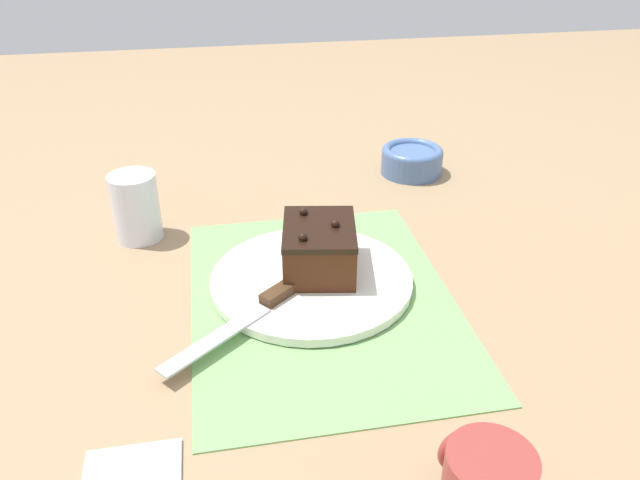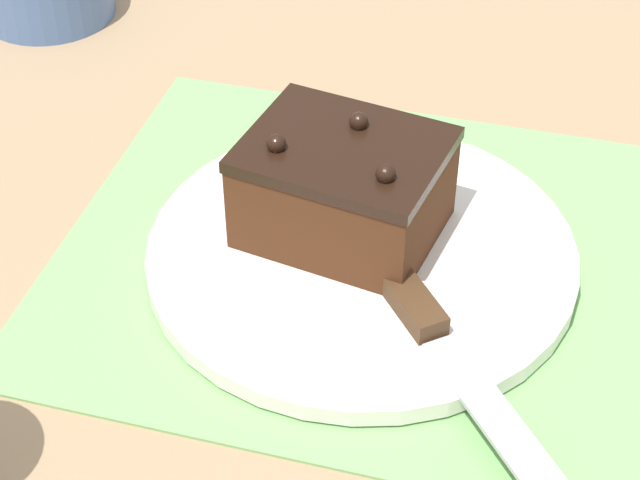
{
  "view_description": "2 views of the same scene",
  "coord_description": "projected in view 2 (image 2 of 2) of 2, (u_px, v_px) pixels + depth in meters",
  "views": [
    {
      "loc": [
        -0.66,
        0.12,
        0.48
      ],
      "look_at": [
        0.07,
        -0.01,
        0.05
      ],
      "focal_mm": 35.0,
      "sensor_mm": 36.0,
      "label": 1
    },
    {
      "loc": [
        -0.07,
        0.51,
        0.46
      ],
      "look_at": [
        0.05,
        0.04,
        0.05
      ],
      "focal_mm": 60.0,
      "sensor_mm": 36.0,
      "label": 2
    }
  ],
  "objects": [
    {
      "name": "cake_plate",
      "position": [
        361.0,
        253.0,
        0.68
      ],
      "size": [
        0.27,
        0.27,
        0.01
      ],
      "color": "white",
      "rests_on": "placemat_woven"
    },
    {
      "name": "chocolate_cake",
      "position": [
        344.0,
        187.0,
        0.67
      ],
      "size": [
        0.14,
        0.12,
        0.08
      ],
      "rotation": [
        0.0,
        0.0,
        -0.17
      ],
      "color": "#472614",
      "rests_on": "cake_plate"
    },
    {
      "name": "ground_plane",
      "position": [
        418.0,
        266.0,
        0.69
      ],
      "size": [
        3.0,
        3.0,
        0.0
      ],
      "primitive_type": "plane",
      "color": "#9E7F5B"
    },
    {
      "name": "placemat_woven",
      "position": [
        418.0,
        264.0,
        0.69
      ],
      "size": [
        0.46,
        0.34,
        0.0
      ],
      "primitive_type": "cube",
      "color": "#7AB266",
      "rests_on": "ground_plane"
    },
    {
      "name": "serving_knife",
      "position": [
        441.0,
        338.0,
        0.61
      ],
      "size": [
        0.17,
        0.19,
        0.01
      ],
      "rotation": [
        0.0,
        0.0,
        0.69
      ],
      "color": "#472D19",
      "rests_on": "cake_plate"
    }
  ]
}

